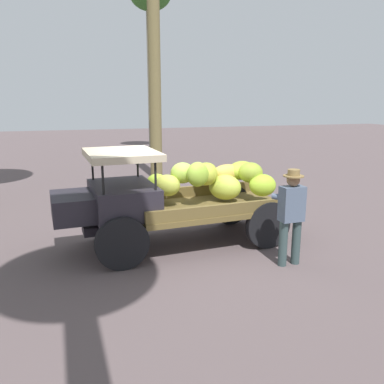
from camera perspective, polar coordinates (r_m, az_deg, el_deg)
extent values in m
plane|color=#5B4D4E|center=(8.21, -2.90, -6.77)|extent=(60.00, 60.00, 0.00)
cube|color=#27232C|center=(7.86, -0.68, -3.78)|extent=(4.02, 0.76, 0.16)
cylinder|color=black|center=(6.77, -9.94, -7.29)|extent=(0.92, 0.21, 0.91)
cylinder|color=black|center=(8.27, -12.12, -3.57)|extent=(0.92, 0.21, 0.91)
cylinder|color=black|center=(7.76, 10.84, -4.64)|extent=(0.92, 0.21, 0.91)
cylinder|color=black|center=(9.09, 5.56, -1.78)|extent=(0.92, 0.21, 0.91)
cube|color=brown|center=(7.97, 2.35, -2.20)|extent=(3.13, 1.96, 0.10)
cube|color=brown|center=(7.22, 4.88, -2.56)|extent=(3.00, 0.32, 0.22)
cube|color=brown|center=(8.64, 0.26, 0.15)|extent=(3.00, 0.32, 0.22)
cube|color=#27232C|center=(7.40, -9.81, -1.01)|extent=(1.22, 1.60, 0.55)
cube|color=#27232C|center=(7.30, -16.74, -2.03)|extent=(0.78, 1.12, 0.44)
cylinder|color=black|center=(6.58, -12.64, 1.99)|extent=(0.04, 0.04, 0.55)
cylinder|color=black|center=(7.84, -14.07, 3.71)|extent=(0.04, 0.04, 0.55)
cylinder|color=black|center=(6.76, -5.25, 2.56)|extent=(0.04, 0.04, 0.55)
cylinder|color=black|center=(7.99, -7.79, 4.16)|extent=(0.04, 0.04, 0.55)
cube|color=#C6B596|center=(7.24, -10.07, 5.33)|extent=(1.34, 1.61, 0.12)
ellipsoid|color=#96BD31|center=(8.11, -4.94, 1.08)|extent=(0.71, 0.71, 0.56)
ellipsoid|color=#A6BA33|center=(8.49, 1.98, 2.96)|extent=(0.71, 0.70, 0.43)
ellipsoid|color=#B0C538|center=(8.53, 7.09, 3.08)|extent=(0.81, 0.72, 0.44)
ellipsoid|color=#A9D233|center=(8.19, 10.06, 0.97)|extent=(0.65, 0.65, 0.58)
ellipsoid|color=gold|center=(7.98, 2.13, 2.49)|extent=(0.72, 0.72, 0.46)
ellipsoid|color=#B5C045|center=(7.72, -3.53, 0.95)|extent=(0.66, 0.64, 0.48)
ellipsoid|color=#B8C946|center=(8.18, 4.74, 0.68)|extent=(0.91, 0.91, 0.65)
ellipsoid|color=#98B235|center=(8.30, 8.35, 2.78)|extent=(0.70, 0.70, 0.47)
ellipsoid|color=#97BD39|center=(7.66, 0.83, 2.54)|extent=(0.58, 0.53, 0.51)
ellipsoid|color=gold|center=(8.35, 5.01, 2.70)|extent=(0.69, 0.41, 0.39)
ellipsoid|color=#A9CB4A|center=(7.86, -1.37, 2.74)|extent=(0.49, 0.50, 0.48)
cylinder|color=#354748|center=(7.02, 12.88, -7.21)|extent=(0.15, 0.15, 0.79)
cylinder|color=#354748|center=(7.16, 14.66, -6.91)|extent=(0.15, 0.15, 0.79)
cube|color=slate|center=(6.88, 14.10, -1.64)|extent=(0.41, 0.26, 0.60)
cylinder|color=slate|center=(6.89, 12.99, -0.80)|extent=(0.34, 0.37, 0.10)
cylinder|color=slate|center=(7.00, 14.38, -0.66)|extent=(0.31, 0.38, 0.10)
sphere|color=#866243|center=(6.79, 14.29, 1.68)|extent=(0.22, 0.22, 0.22)
cylinder|color=olive|center=(6.78, 14.32, 2.23)|extent=(0.34, 0.34, 0.02)
cylinder|color=olive|center=(6.77, 14.35, 2.73)|extent=(0.20, 0.20, 0.10)
cube|color=#8A664B|center=(9.30, 10.73, -3.29)|extent=(0.57, 0.59, 0.39)
cylinder|color=brown|center=(14.58, -5.52, 22.62)|extent=(0.43, 0.43, 10.37)
cylinder|color=gray|center=(21.15, -5.71, 15.62)|extent=(0.47, 0.47, 7.36)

